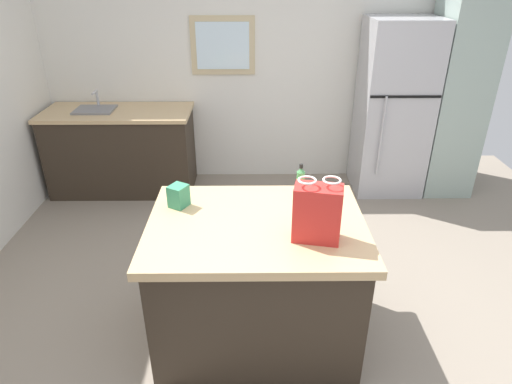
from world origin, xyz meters
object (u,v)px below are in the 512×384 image
tall_cabinet (457,86)px  bottle (301,180)px  refrigerator (393,109)px  kitchen_island (256,281)px  shopping_bag (317,213)px  small_box (179,196)px

tall_cabinet → bottle: size_ratio=11.06×
refrigerator → bottle: refrigerator is taller
kitchen_island → shopping_bag: shopping_bag is taller
kitchen_island → refrigerator: 2.74m
refrigerator → shopping_bag: size_ratio=4.89×
refrigerator → kitchen_island: bearing=-123.0°
refrigerator → tall_cabinet: tall_cabinet is taller
shopping_bag → small_box: size_ratio=2.59×
kitchen_island → tall_cabinet: (2.10, 2.26, 0.70)m
refrigerator → tall_cabinet: (0.63, 0.00, 0.24)m
shopping_bag → bottle: size_ratio=1.79×
refrigerator → tall_cabinet: bearing=0.0°
kitchen_island → tall_cabinet: 3.17m
kitchen_island → small_box: (-0.49, 0.21, 0.51)m
small_box → bottle: 0.81m
small_box → bottle: bearing=13.0°
kitchen_island → tall_cabinet: bearing=47.1°
kitchen_island → bottle: bearing=52.4°
shopping_bag → bottle: bearing=93.2°
shopping_bag → kitchen_island: bearing=151.2°
refrigerator → shopping_bag: (-1.14, -2.44, 0.15)m
tall_cabinet → bottle: bearing=-133.9°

